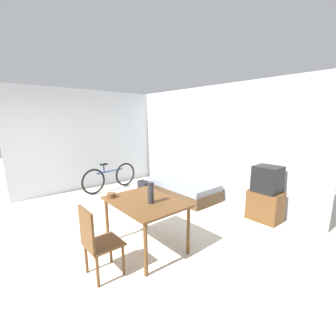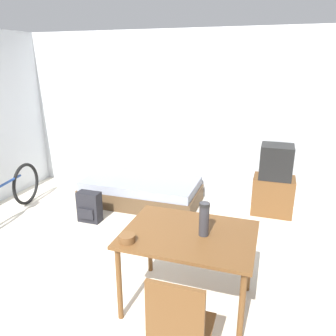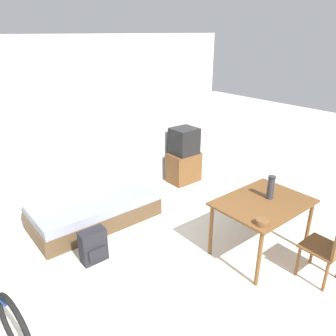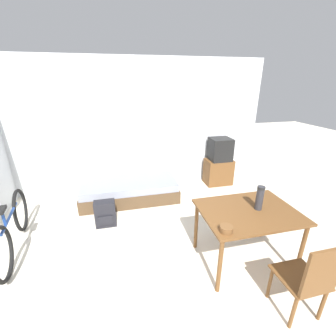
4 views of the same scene
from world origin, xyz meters
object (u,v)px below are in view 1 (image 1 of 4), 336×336
Objects in this scene: daybed at (182,188)px; backpack at (144,190)px; wooden_chair at (96,240)px; mate_bowl at (111,195)px; thermos_flask at (151,192)px; bicycle at (110,177)px; tv at (266,195)px; dining_table at (145,206)px.

daybed is 0.97m from backpack.
wooden_chair reaches higher than mate_bowl.
mate_bowl is at bearing -151.83° from thermos_flask.
mate_bowl reaches higher than bicycle.
wooden_chair is (-0.56, -3.15, 0.01)m from tv.
dining_table is 0.57m from mate_bowl.
daybed is 3.28m from wooden_chair.
daybed is 2.01× the size of wooden_chair.
thermos_flask reaches higher than backpack.
tv is at bearing 23.72° from backpack.
tv reaches higher than dining_table.
bicycle is at bearing -166.95° from backpack.
thermos_flask reaches higher than bicycle.
mate_bowl is 0.31× the size of backpack.
mate_bowl is 2.09m from backpack.
dining_table is at bearing -17.00° from bicycle.
bicycle is 1.26m from backpack.
thermos_flask is 0.69× the size of backpack.
mate_bowl is (2.55, -1.23, 0.44)m from bicycle.
backpack is at bearing -117.92° from daybed.
wooden_chair is 2.08× the size of backpack.
dining_table reaches higher than daybed.
bicycle reaches higher than dining_table.
thermos_flask is (3.14, -0.91, 0.58)m from bicycle.
thermos_flask is 2.37m from backpack.
dining_table is at bearing 33.79° from mate_bowl.
wooden_chair is at bearing -79.85° from dining_table.
tv reaches higher than thermos_flask.
tv is 3.97m from bicycle.
bicycle is (-3.01, 0.92, -0.32)m from dining_table.
bicycle is 2.86m from mate_bowl.
bicycle is 3.32m from thermos_flask.
wooden_chair reaches higher than backpack.
daybed is at bearing 122.99° from dining_table.
backpack is at bearing 148.07° from thermos_flask.
thermos_flask is at bearing 91.44° from wooden_chair.
dining_table is 0.69× the size of bicycle.
tv reaches higher than wooden_chair.
wooden_chair is 3.62m from bicycle.
tv is at bearing 20.37° from bicycle.
backpack is at bearing -156.28° from tv.
dining_table is (1.34, -2.06, 0.48)m from daybed.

